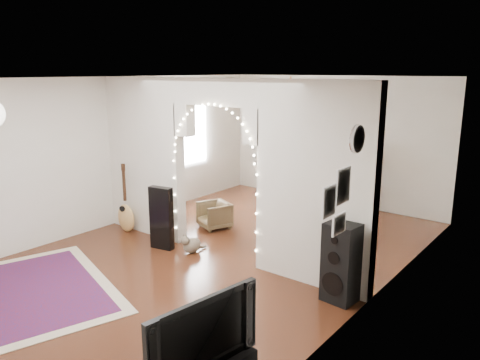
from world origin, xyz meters
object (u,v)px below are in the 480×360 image
Objects in this scene: floor_speaker at (341,263)px; dining_chair_left at (214,215)px; acoustic_guitar at (125,207)px; bookcase at (338,174)px; dining_table at (293,173)px; dining_chair_right at (335,217)px.

floor_speaker reaches higher than dining_chair_left.
floor_speaker is (4.15, -0.00, 0.05)m from acoustic_guitar.
acoustic_guitar is at bearing -174.60° from floor_speaker.
floor_speaker is 4.22m from bookcase.
dining_chair_right is at bearing -28.71° from dining_table.
dining_chair_left is at bearing -132.74° from dining_chair_right.
dining_chair_left is (-0.30, -2.20, -0.44)m from dining_table.
dining_chair_left is (-1.12, -2.63, -0.46)m from bookcase.
bookcase is at bearing 122.57° from floor_speaker.
acoustic_guitar is at bearing -129.10° from bookcase.
acoustic_guitar is 4.37m from bookcase.
bookcase is 2.66× the size of dining_chair_left.
floor_speaker is 1.91× the size of dining_chair_left.
floor_speaker is at bearing -19.72° from acoustic_guitar.
dining_table is 2.21× the size of dining_chair_right.
bookcase is at bearing 128.47° from dining_chair_right.
bookcase reaches higher than dining_chair_right.
dining_table is at bearing -160.78° from bookcase.
dining_table reaches higher than dining_chair_right.
floor_speaker is at bearing 2.42° from dining_chair_left.
acoustic_guitar is 3.61m from dining_table.
floor_speaker is 3.26m from dining_chair_left.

